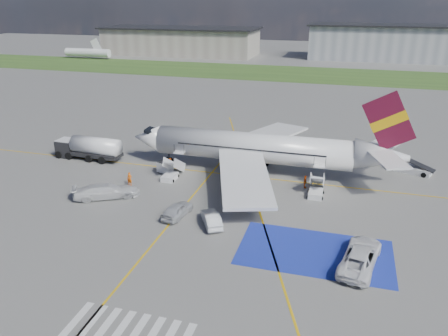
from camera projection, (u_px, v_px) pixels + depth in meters
The scene contains 22 objects.
ground at pixel (223, 218), 46.46m from camera, with size 400.00×400.00×0.00m, color #60605E.
grass_strip at pixel (310, 74), 131.39m from camera, with size 400.00×30.00×0.01m, color #2D4C1E.
taxiway_line_main at pixel (248, 177), 57.18m from camera, with size 120.00×0.20×0.01m, color gold.
taxiway_line_cross at pixel (138, 262), 38.79m from camera, with size 0.20×60.00×0.01m, color gold.
taxiway_line_diag at pixel (248, 177), 57.18m from camera, with size 0.20×60.00×0.01m, color gold.
staging_box at pixel (315, 252), 40.32m from camera, with size 14.00×8.00×0.01m, color #1B2CA4.
crosswalk at pixel (128, 331), 30.82m from camera, with size 9.00×4.00×0.01m.
terminal_west at pixel (181, 41), 174.90m from camera, with size 60.00×22.00×10.00m, color gray.
terminal_centre at pixel (377, 43), 159.84m from camera, with size 48.00×18.00×12.00m, color gray.
airliner at pixel (263, 148), 57.34m from camera, with size 36.81×32.95×11.92m.
airstairs_fwd at pixel (171, 174), 56.43m from camera, with size 1.90×5.20×3.60m.
airstairs_aft at pixel (316, 190), 51.71m from camera, with size 1.90×5.20×3.60m.
fuel_tanker at pixel (89, 150), 62.86m from camera, with size 10.05×3.26×3.38m.
gpu_cart at pixel (165, 168), 58.05m from camera, with size 2.21×1.74×1.61m.
belt_loader at pixel (410, 169), 58.49m from camera, with size 6.00×3.81×1.75m.
car_silver_a at pixel (177, 210), 46.62m from camera, with size 1.83×4.55×1.55m, color #AFB1B7.
car_silver_b at pixel (211, 219), 44.88m from camera, with size 1.55×4.44×1.46m, color silver.
van_white_a at pixel (361, 254), 38.08m from camera, with size 2.75×5.97×2.24m, color white.
van_white_b at pixel (106, 189), 50.83m from camera, with size 2.30×5.66×2.22m, color silver.
crew_fwd at pixel (130, 179), 54.27m from camera, with size 0.62×0.41×1.71m, color #F0600C.
crew_nose at pixel (170, 165), 58.80m from camera, with size 0.86×0.67×1.77m, color #FF640D.
crew_aft at pixel (305, 182), 53.54m from camera, with size 0.94×0.39×1.61m, color #F7620D.
Camera 1 is at (11.43, -39.61, 22.08)m, focal length 35.00 mm.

